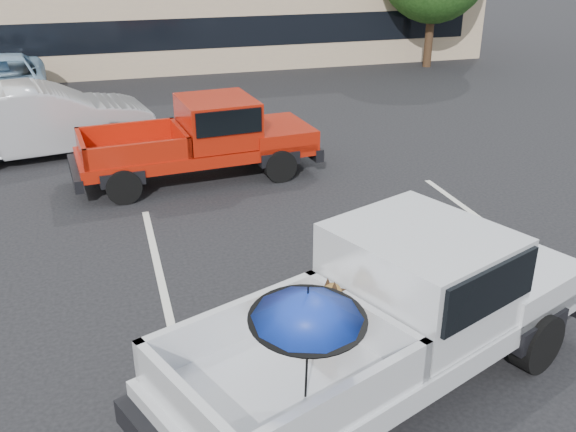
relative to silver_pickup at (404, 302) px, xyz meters
name	(u,v)px	position (x,y,z in m)	size (l,w,h in m)	color
ground	(387,310)	(0.50, 1.41, -1.05)	(90.00, 90.00, 0.00)	black
stripe_left	(159,273)	(-2.50, 3.41, -1.05)	(0.12, 5.00, 0.01)	silver
stripe_right	(492,227)	(3.50, 3.41, -1.05)	(0.12, 5.00, 0.01)	silver
silver_pickup	(404,302)	(0.00, 0.00, 0.00)	(6.01, 3.95, 2.06)	black
red_pickup	(211,135)	(-0.89, 7.52, -0.11)	(5.35, 2.29, 1.72)	black
silver_sedan	(44,120)	(-4.43, 10.15, -0.21)	(1.79, 5.13, 1.69)	silver
blue_suv	(3,84)	(-5.80, 14.93, -0.28)	(2.58, 5.59, 1.55)	#8FB7D6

